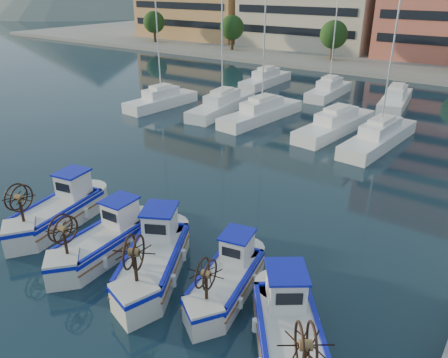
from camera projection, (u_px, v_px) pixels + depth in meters
ground at (126, 280)px, 18.03m from camera, size 300.00×300.00×0.00m
hill_west at (91, 12)px, 173.82m from camera, size 180.00×180.00×60.00m
yacht_marina at (335, 109)px, 40.05m from camera, size 38.81×23.03×11.50m
fishing_boat_a at (59, 209)px, 21.88m from camera, size 2.87×5.12×3.10m
fishing_boat_b at (105, 239)px, 19.44m from camera, size 2.21×4.76×2.93m
fishing_boat_c at (154, 256)px, 18.10m from camera, size 4.11×5.24×3.17m
fishing_boat_d at (227, 277)px, 17.05m from camera, size 2.61×4.47×2.71m
fishing_boat_e at (289, 333)px, 14.18m from camera, size 4.48×5.02×3.11m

